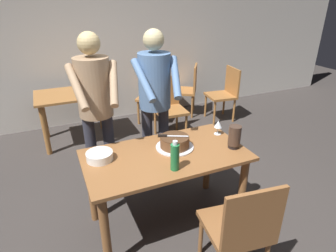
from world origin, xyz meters
name	(u,v)px	position (x,y,z in m)	size (l,w,h in m)	color
ground_plane	(166,220)	(0.00, 0.00, 0.00)	(14.00, 14.00, 0.00)	#383330
back_wall	(97,40)	(0.00, 2.80, 1.35)	(10.00, 0.12, 2.70)	beige
main_dining_table	(166,167)	(0.00, 0.00, 0.62)	(1.40, 0.76, 0.75)	brown
cake_on_platter	(175,142)	(0.12, 0.07, 0.80)	(0.34, 0.34, 0.11)	silver
cake_knife	(167,136)	(0.05, 0.10, 0.87)	(0.25, 0.14, 0.02)	silver
plate_stack	(100,156)	(-0.54, 0.13, 0.79)	(0.22, 0.22, 0.07)	white
wine_glass_near	(218,125)	(0.62, 0.15, 0.85)	(0.08, 0.08, 0.14)	silver
water_bottle	(175,157)	(-0.03, -0.25, 0.86)	(0.07, 0.07, 0.25)	#1E6B38
hurricane_lamp	(234,137)	(0.60, -0.14, 0.86)	(0.11, 0.11, 0.21)	black
person_cutting_cake	(155,96)	(0.14, 0.59, 1.08)	(0.47, 0.56, 1.72)	#2D2D38
person_standing_beside	(96,103)	(-0.45, 0.62, 1.08)	(0.47, 0.56, 1.72)	#2D2D38
chair_near_side	(240,227)	(0.25, -0.75, 0.49)	(0.49, 0.49, 0.90)	brown
background_table	(73,104)	(-0.54, 2.10, 0.58)	(1.00, 0.70, 0.74)	#9E6633
background_chair_0	(225,92)	(1.92, 1.91, 0.49)	(0.49, 0.49, 0.90)	#9E6633
background_chair_1	(153,93)	(0.78, 2.37, 0.49)	(0.62, 0.62, 0.90)	#9E6633
background_chair_2	(169,105)	(0.78, 1.70, 0.49)	(0.46, 0.46, 0.90)	#9E6633
background_chair_3	(188,88)	(1.44, 2.37, 0.49)	(0.61, 0.61, 0.90)	#9E6633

